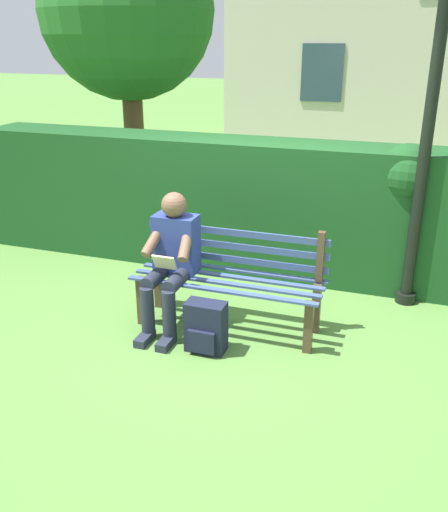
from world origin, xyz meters
name	(u,v)px	position (x,y,z in m)	size (l,w,h in m)	color
ground	(228,327)	(0.00, 0.00, 0.00)	(60.00, 60.00, 0.00)	#517F38
park_bench	(231,276)	(0.00, -0.08, 0.47)	(1.67, 0.52, 0.92)	#4C3828
person_seated	(171,258)	(0.49, 0.10, 0.65)	(0.44, 0.73, 1.21)	navy
hedge_backdrop	(235,202)	(0.39, -1.41, 0.74)	(5.97, 0.71, 1.50)	#19471E
tree	(123,15)	(2.48, -2.97, 2.70)	(2.42, 2.31, 3.91)	brown
building_facade	(440,7)	(-1.57, -9.84, 3.04)	(9.01, 2.82, 6.08)	beige
backpack	(206,327)	(0.05, 0.43, 0.21)	(0.33, 0.25, 0.43)	#191E33
lamp_post	(438,58)	(-1.49, -1.05, 2.26)	(0.27, 0.27, 3.82)	black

